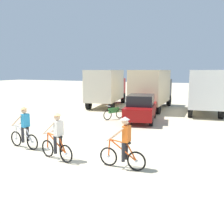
# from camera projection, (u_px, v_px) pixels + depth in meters

# --- Properties ---
(ground_plane) EXTENTS (120.00, 120.00, 0.00)m
(ground_plane) POSITION_uv_depth(u_px,v_px,m) (66.00, 155.00, 10.14)
(ground_plane) COLOR beige
(box_truck_cream_rv) EXTENTS (3.51, 7.06, 3.35)m
(box_truck_cream_rv) POSITION_uv_depth(u_px,v_px,m) (107.00, 86.00, 23.52)
(box_truck_cream_rv) COLOR beige
(box_truck_cream_rv) RESTS_ON ground
(box_truck_tan_camper) EXTENTS (2.64, 6.84, 3.35)m
(box_truck_tan_camper) POSITION_uv_depth(u_px,v_px,m) (152.00, 88.00, 21.63)
(box_truck_tan_camper) COLOR #CCB78E
(box_truck_tan_camper) RESTS_ON ground
(box_truck_white_box) EXTENTS (3.15, 6.98, 3.35)m
(box_truck_white_box) POSITION_uv_depth(u_px,v_px,m) (205.00, 89.00, 19.82)
(box_truck_white_box) COLOR white
(box_truck_white_box) RESTS_ON ground
(sedan_parked) EXTENTS (2.52, 4.46, 1.76)m
(sedan_parked) POSITION_uv_depth(u_px,v_px,m) (141.00, 108.00, 16.69)
(sedan_parked) COLOR maroon
(sedan_parked) RESTS_ON ground
(cyclist_orange_shirt) EXTENTS (1.72, 0.53, 1.82)m
(cyclist_orange_shirt) POSITION_uv_depth(u_px,v_px,m) (24.00, 129.00, 10.89)
(cyclist_orange_shirt) COLOR black
(cyclist_orange_shirt) RESTS_ON ground
(cyclist_cowboy_hat) EXTENTS (1.69, 0.61, 1.82)m
(cyclist_cowboy_hat) POSITION_uv_depth(u_px,v_px,m) (57.00, 138.00, 9.44)
(cyclist_cowboy_hat) COLOR black
(cyclist_cowboy_hat) RESTS_ON ground
(cyclist_near_camera) EXTENTS (1.73, 0.52, 1.82)m
(cyclist_near_camera) POSITION_uv_depth(u_px,v_px,m) (124.00, 145.00, 8.62)
(cyclist_near_camera) COLOR black
(cyclist_near_camera) RESTS_ON ground
(bicycle_spare) EXTENTS (0.91, 1.54, 0.97)m
(bicycle_spare) POSITION_uv_depth(u_px,v_px,m) (114.00, 113.00, 17.49)
(bicycle_spare) COLOR black
(bicycle_spare) RESTS_ON ground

